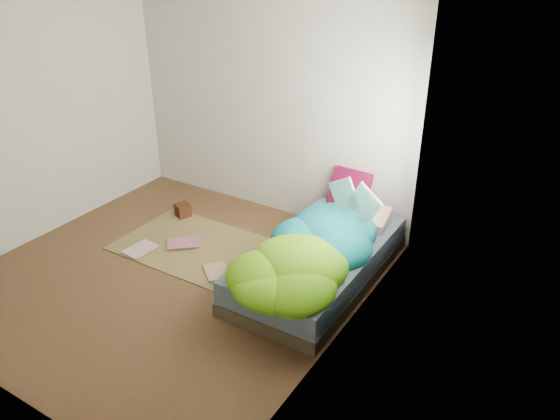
# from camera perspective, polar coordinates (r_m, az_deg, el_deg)

# --- Properties ---
(ground) EXTENTS (3.50, 3.50, 0.00)m
(ground) POSITION_cam_1_polar(r_m,az_deg,el_deg) (5.41, -11.25, -6.76)
(ground) COLOR #4A361C
(ground) RESTS_ON ground
(room_walls) EXTENTS (3.54, 3.54, 2.62)m
(room_walls) POSITION_cam_1_polar(r_m,az_deg,el_deg) (4.72, -12.86, 9.89)
(room_walls) COLOR silver
(room_walls) RESTS_ON ground
(bed) EXTENTS (1.00, 2.00, 0.34)m
(bed) POSITION_cam_1_polar(r_m,az_deg,el_deg) (5.21, 4.07, -5.51)
(bed) COLOR #3E2F22
(bed) RESTS_ON ground
(duvet) EXTENTS (0.96, 1.84, 0.34)m
(duvet) POSITION_cam_1_polar(r_m,az_deg,el_deg) (4.86, 2.98, -3.31)
(duvet) COLOR #087F81
(duvet) RESTS_ON bed
(rug) EXTENTS (1.60, 1.10, 0.01)m
(rug) POSITION_cam_1_polar(r_m,az_deg,el_deg) (5.83, -8.76, -3.77)
(rug) COLOR brown
(rug) RESTS_ON ground
(pillow_floral) EXTENTS (0.61, 0.42, 0.13)m
(pillow_floral) POSITION_cam_1_polar(r_m,az_deg,el_deg) (5.56, 8.34, -0.67)
(pillow_floral) COLOR #EFE2CE
(pillow_floral) RESTS_ON bed
(pillow_magenta) EXTENTS (0.42, 0.17, 0.41)m
(pillow_magenta) POSITION_cam_1_polar(r_m,az_deg,el_deg) (5.80, 7.32, 2.19)
(pillow_magenta) COLOR #44041F
(pillow_magenta) RESTS_ON bed
(open_book) EXTENTS (0.51, 0.23, 0.30)m
(open_book) POSITION_cam_1_polar(r_m,az_deg,el_deg) (5.10, 7.76, 2.06)
(open_book) COLOR #2D8B3A
(open_book) RESTS_ON duvet
(wooden_box) EXTENTS (0.20, 0.20, 0.15)m
(wooden_box) POSITION_cam_1_polar(r_m,az_deg,el_deg) (6.42, -10.12, -0.00)
(wooden_box) COLOR #33160B
(wooden_box) RESTS_ON rug
(floor_book_a) EXTENTS (0.26, 0.34, 0.02)m
(floor_book_a) POSITION_cam_1_polar(r_m,az_deg,el_deg) (5.94, -15.12, -3.66)
(floor_book_a) COLOR white
(floor_book_a) RESTS_ON rug
(floor_book_b) EXTENTS (0.41, 0.40, 0.03)m
(floor_book_b) POSITION_cam_1_polar(r_m,az_deg,el_deg) (5.97, -10.07, -2.87)
(floor_book_b) COLOR #B56880
(floor_book_b) RESTS_ON rug
(floor_book_c) EXTENTS (0.37, 0.36, 0.02)m
(floor_book_c) POSITION_cam_1_polar(r_m,az_deg,el_deg) (5.34, -7.79, -6.64)
(floor_book_c) COLOR tan
(floor_book_c) RESTS_ON rug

